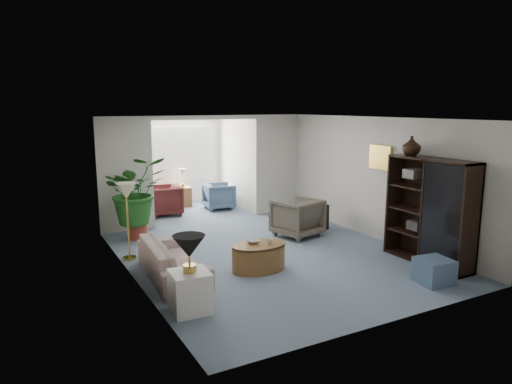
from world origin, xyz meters
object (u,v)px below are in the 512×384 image
ottoman (434,271)px  sunroom_table (183,197)px  framed_picture (381,157)px  sunroom_chair_maroon (164,200)px  floor_lamp (126,191)px  sofa (172,260)px  sunroom_chair_blue (219,196)px  table_lamp (189,246)px  end_table (190,292)px  entertainment_cabinet (430,211)px  coffee_cup (270,241)px  wingback_chair (297,217)px  coffee_bowl (253,241)px  cabinet_urn (411,146)px  plant_pot (137,231)px  side_table_dark (316,216)px  coffee_table (259,257)px

ottoman → sunroom_table: sunroom_table is taller
framed_picture → sunroom_chair_maroon: framed_picture is taller
floor_lamp → ottoman: size_ratio=0.74×
framed_picture → sunroom_table: 5.70m
sofa → sunroom_table: sofa is taller
sunroom_chair_blue → table_lamp: bearing=159.7°
end_table → framed_picture: bearing=16.8°
sunroom_chair_blue → entertainment_cabinet: bearing=-158.5°
coffee_cup → ottoman: bearing=-41.1°
entertainment_cabinet → ottoman: 1.23m
ottoman → sunroom_chair_maroon: (-2.29, 6.42, 0.18)m
wingback_chair → sunroom_chair_blue: size_ratio=1.17×
coffee_bowl → cabinet_urn: size_ratio=0.65×
table_lamp → ottoman: (3.68, -0.84, -0.71)m
coffee_cup → cabinet_urn: (2.63, -0.48, 1.52)m
entertainment_cabinet → plant_pot: size_ratio=4.62×
table_lamp → cabinet_urn: cabinet_urn is taller
ottoman → framed_picture: bearing=68.0°
framed_picture → table_lamp: size_ratio=1.14×
ottoman → wingback_chair: bearing=97.3°
plant_pot → side_table_dark: bearing=-16.4°
sunroom_chair_maroon → sunroom_table: sunroom_chair_maroon is taller
table_lamp → floor_lamp: floor_lamp is taller
plant_pot → sunroom_chair_maroon: 2.13m
coffee_table → cabinet_urn: cabinet_urn is taller
entertainment_cabinet → end_table: bearing=178.6°
coffee_bowl → cabinet_urn: 3.29m
cabinet_urn → end_table: bearing=-174.9°
end_table → sunroom_chair_blue: (2.89, 5.58, 0.07)m
sunroom_chair_blue → ottoman: bearing=-165.9°
end_table → ottoman: end_table is taller
table_lamp → side_table_dark: 4.84m
floor_lamp → sunroom_chair_maroon: (1.60, 3.02, -0.87)m
entertainment_cabinet → plant_pot: bearing=136.5°
end_table → ottoman: bearing=-12.9°
sofa → end_table: 1.36m
wingback_chair → coffee_cup: bearing=30.6°
side_table_dark → entertainment_cabinet: size_ratio=0.30×
table_lamp → cabinet_urn: size_ratio=1.28×
sunroom_chair_maroon → coffee_bowl: bearing=8.8°
framed_picture → sofa: 4.61m
floor_lamp → coffee_cup: size_ratio=3.33×
table_lamp → entertainment_cabinet: (4.35, -0.11, 0.02)m
coffee_cup → end_table: bearing=-153.3°
table_lamp → sunroom_chair_blue: bearing=62.6°
framed_picture → coffee_table: bearing=-172.1°
side_table_dark → table_lamp: bearing=-145.9°
framed_picture → cabinet_urn: cabinet_urn is taller
entertainment_cabinet → coffee_cup: bearing=159.6°
wingback_chair → sunroom_chair_maroon: (-1.88, 3.19, -0.03)m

